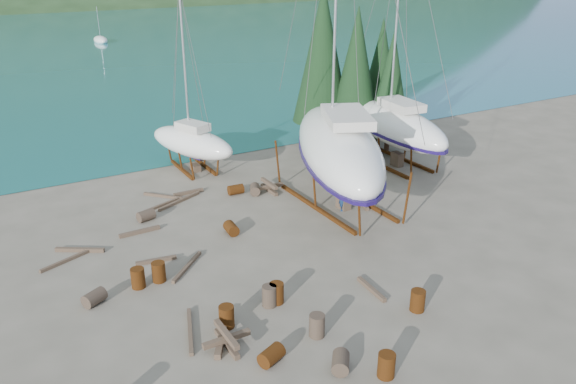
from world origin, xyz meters
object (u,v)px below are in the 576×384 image
large_sailboat_near (339,146)px  large_sailboat_far (395,125)px  small_sailboat_shore (192,142)px  worker (342,197)px

large_sailboat_near → large_sailboat_far: size_ratio=1.28×
large_sailboat_near → small_sailboat_shore: 10.76m
large_sailboat_near → worker: 2.77m
small_sailboat_shore → large_sailboat_near: bearing=-83.8°
large_sailboat_near → worker: large_sailboat_near is taller
worker → large_sailboat_far: bearing=-23.8°
large_sailboat_far → worker: bearing=-141.8°
large_sailboat_near → small_sailboat_shore: size_ratio=1.87×
large_sailboat_near → large_sailboat_far: large_sailboat_near is taller
large_sailboat_far → small_sailboat_shore: 13.31m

